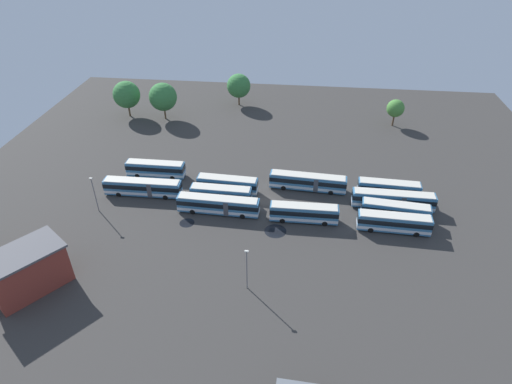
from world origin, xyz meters
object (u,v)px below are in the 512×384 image
object	(u,v)px
bus_row0_slot3	(394,222)
bus_row2_slot2	(221,194)
bus_row1_slot3	(304,213)
depot_building	(27,270)
bus_row0_slot1	(393,200)
bus_row2_slot1	(227,184)
tree_east_edge	(239,86)
bus_row3_slot0	(156,169)
bus_row1_slot0	(308,182)
bus_row0_slot0	(389,189)
bus_row0_slot2	(395,211)
bus_row3_slot2	(143,187)
bus_row2_slot3	(219,205)
lamp_post_far_corner	(94,193)
tree_west_edge	(163,97)
tree_south_edge	(127,95)
tree_northwest	(396,108)
lamp_post_mid_lot	(247,268)

from	to	relation	value
bus_row0_slot3	bus_row2_slot2	distance (m)	32.13
bus_row1_slot3	depot_building	xyz separation A→B (m)	(40.36, 20.85, 1.64)
bus_row0_slot1	depot_building	xyz separation A→B (m)	(57.05, 26.84, 1.64)
bus_row2_slot1	tree_east_edge	size ratio (longest dim) A/B	1.36
bus_row0_slot3	bus_row3_slot0	distance (m)	48.81
bus_row1_slot0	depot_building	xyz separation A→B (m)	(40.97, 31.29, 1.64)
bus_row0_slot0	bus_row0_slot2	world-z (taller)	same
bus_row3_slot0	bus_row3_slot2	xyz separation A→B (m)	(0.32, 7.10, 0.00)
bus_row2_slot3	depot_building	distance (m)	32.71
bus_row0_slot1	bus_row2_slot3	bearing A→B (deg)	9.30
lamp_post_far_corner	bus_row2_slot1	bearing A→B (deg)	-158.68
bus_row0_slot0	bus_row1_slot0	xyz separation A→B (m)	(15.73, -0.74, 0.00)
lamp_post_far_corner	tree_west_edge	xyz separation A→B (m)	(-0.68, -41.81, 2.04)
bus_row0_slot2	tree_south_edge	size ratio (longest dim) A/B	1.28
bus_row0_slot3	tree_south_edge	bearing A→B (deg)	-33.55
bus_row0_slot1	bus_row1_slot0	size ratio (longest dim) A/B	0.99
tree_west_edge	tree_northwest	bearing A→B (deg)	-177.64
bus_row1_slot0	lamp_post_mid_lot	size ratio (longest dim) A/B	2.06
bus_row2_slot2	tree_northwest	xyz separation A→B (m)	(-38.09, -38.77, 2.95)
bus_row0_slot1	bus_row0_slot2	distance (m)	3.57
bus_row1_slot3	bus_row0_slot3	bearing A→B (deg)	176.13
bus_row0_slot3	tree_east_edge	distance (m)	63.88
bus_row0_slot2	bus_row2_slot2	xyz separation A→B (m)	(32.47, -1.73, -0.00)
bus_row2_slot3	tree_east_edge	size ratio (longest dim) A/B	1.73
bus_row1_slot3	bus_row3_slot0	bearing A→B (deg)	-20.81
bus_row1_slot0	bus_row3_slot2	distance (m)	32.73
tree_northwest	lamp_post_far_corner	bearing A→B (deg)	36.18
tree_northwest	tree_west_edge	bearing A→B (deg)	2.36
lamp_post_far_corner	tree_west_edge	size ratio (longest dim) A/B	0.75
bus_row1_slot3	bus_row3_slot0	size ratio (longest dim) A/B	1.00
bus_row3_slot2	bus_row0_slot2	bearing A→B (deg)	177.17
bus_row0_slot0	bus_row3_slot2	xyz separation A→B (m)	(47.97, 4.89, 0.00)
bus_row3_slot0	tree_east_edge	bearing A→B (deg)	-106.40
bus_row1_slot0	bus_row2_slot1	world-z (taller)	same
lamp_post_far_corner	tree_east_edge	bearing A→B (deg)	-109.49
depot_building	lamp_post_far_corner	world-z (taller)	lamp_post_far_corner
depot_building	bus_row0_slot2	bearing A→B (deg)	-157.74
bus_row2_slot1	bus_row0_slot0	bearing A→B (deg)	-176.32
bus_row1_slot3	bus_row3_slot2	xyz separation A→B (m)	(31.63, -4.81, 0.00)
bus_row0_slot1	depot_building	bearing A→B (deg)	25.20
bus_row0_slot3	bus_row2_slot1	world-z (taller)	same
bus_row2_slot3	tree_west_edge	size ratio (longest dim) A/B	1.58
bus_row2_slot2	tree_south_edge	world-z (taller)	tree_south_edge
bus_row0_slot2	lamp_post_far_corner	distance (m)	55.08
lamp_post_far_corner	tree_west_edge	bearing A→B (deg)	-90.93
bus_row2_slot2	bus_row1_slot3	bearing A→B (deg)	165.40
bus_row2_slot2	lamp_post_mid_lot	world-z (taller)	lamp_post_mid_lot
bus_row2_slot3	tree_east_edge	xyz separation A→B (m)	(3.70, -51.41, 3.80)
bus_row3_slot0	lamp_post_mid_lot	xyz separation A→B (m)	(-23.23, 29.40, 2.35)
tree_west_edge	bus_row3_slot0	bearing A→B (deg)	102.63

